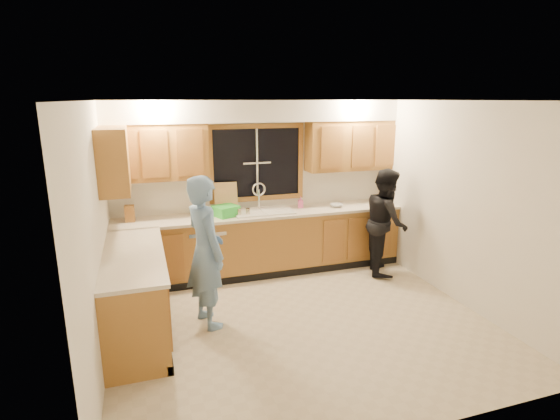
# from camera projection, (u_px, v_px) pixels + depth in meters

# --- Properties ---
(floor) EXTENTS (4.20, 4.20, 0.00)m
(floor) POSITION_uv_depth(u_px,v_px,m) (301.00, 321.00, 5.08)
(floor) COLOR #C5B597
(floor) RESTS_ON ground
(ceiling) EXTENTS (4.20, 4.20, 0.00)m
(ceiling) POSITION_uv_depth(u_px,v_px,m) (304.00, 100.00, 4.47)
(ceiling) COLOR silver
(wall_back) EXTENTS (4.20, 0.00, 4.20)m
(wall_back) POSITION_uv_depth(u_px,v_px,m) (257.00, 186.00, 6.53)
(wall_back) COLOR white
(wall_back) RESTS_ON ground
(wall_left) EXTENTS (0.00, 3.80, 3.80)m
(wall_left) POSITION_uv_depth(u_px,v_px,m) (96.00, 236.00, 4.15)
(wall_left) COLOR white
(wall_left) RESTS_ON ground
(wall_right) EXTENTS (0.00, 3.80, 3.80)m
(wall_right) POSITION_uv_depth(u_px,v_px,m) (461.00, 204.00, 5.40)
(wall_right) COLOR white
(wall_right) RESTS_ON ground
(base_cabinets_back) EXTENTS (4.20, 0.60, 0.88)m
(base_cabinets_back) POSITION_uv_depth(u_px,v_px,m) (263.00, 244.00, 6.45)
(base_cabinets_back) COLOR #A97231
(base_cabinets_back) RESTS_ON ground
(base_cabinets_left) EXTENTS (0.60, 1.90, 0.88)m
(base_cabinets_left) POSITION_uv_depth(u_px,v_px,m) (136.00, 295.00, 4.76)
(base_cabinets_left) COLOR #A97231
(base_cabinets_left) RESTS_ON ground
(countertop_back) EXTENTS (4.20, 0.63, 0.04)m
(countertop_back) POSITION_uv_depth(u_px,v_px,m) (263.00, 214.00, 6.32)
(countertop_back) COLOR beige
(countertop_back) RESTS_ON base_cabinets_back
(countertop_left) EXTENTS (0.63, 1.90, 0.04)m
(countertop_left) POSITION_uv_depth(u_px,v_px,m) (134.00, 255.00, 4.65)
(countertop_left) COLOR beige
(countertop_left) RESTS_ON base_cabinets_left
(upper_cabinets_left) EXTENTS (1.35, 0.33, 0.75)m
(upper_cabinets_left) POSITION_uv_depth(u_px,v_px,m) (156.00, 152.00, 5.81)
(upper_cabinets_left) COLOR #A97231
(upper_cabinets_left) RESTS_ON wall_back
(upper_cabinets_right) EXTENTS (1.35, 0.33, 0.75)m
(upper_cabinets_right) POSITION_uv_depth(u_px,v_px,m) (350.00, 146.00, 6.66)
(upper_cabinets_right) COLOR #A97231
(upper_cabinets_right) RESTS_ON wall_back
(upper_cabinets_return) EXTENTS (0.33, 0.90, 0.75)m
(upper_cabinets_return) POSITION_uv_depth(u_px,v_px,m) (114.00, 160.00, 5.09)
(upper_cabinets_return) COLOR #A97231
(upper_cabinets_return) RESTS_ON wall_left
(soffit) EXTENTS (4.20, 0.35, 0.30)m
(soffit) POSITION_uv_depth(u_px,v_px,m) (259.00, 111.00, 6.09)
(soffit) COLOR white
(soffit) RESTS_ON wall_back
(window_frame) EXTENTS (1.44, 0.03, 1.14)m
(window_frame) POSITION_uv_depth(u_px,v_px,m) (257.00, 163.00, 6.43)
(window_frame) COLOR black
(window_frame) RESTS_ON wall_back
(sink) EXTENTS (0.86, 0.52, 0.57)m
(sink) POSITION_uv_depth(u_px,v_px,m) (263.00, 216.00, 6.35)
(sink) COLOR white
(sink) RESTS_ON countertop_back
(dishwasher) EXTENTS (0.60, 0.56, 0.82)m
(dishwasher) POSITION_uv_depth(u_px,v_px,m) (206.00, 252.00, 6.19)
(dishwasher) COLOR white
(dishwasher) RESTS_ON floor
(stove) EXTENTS (0.58, 0.75, 0.90)m
(stove) POSITION_uv_depth(u_px,v_px,m) (136.00, 318.00, 4.23)
(stove) COLOR white
(stove) RESTS_ON floor
(man) EXTENTS (0.57, 0.72, 1.73)m
(man) POSITION_uv_depth(u_px,v_px,m) (206.00, 252.00, 4.85)
(man) COLOR #6891C5
(man) RESTS_ON floor
(woman) EXTENTS (0.83, 0.92, 1.56)m
(woman) POSITION_uv_depth(u_px,v_px,m) (386.00, 222.00, 6.37)
(woman) COLOR black
(woman) RESTS_ON floor
(knife_block) EXTENTS (0.13, 0.11, 0.22)m
(knife_block) POSITION_uv_depth(u_px,v_px,m) (130.00, 214.00, 5.82)
(knife_block) COLOR #A1672C
(knife_block) RESTS_ON countertop_back
(cutting_board) EXTENTS (0.34, 0.14, 0.43)m
(cutting_board) POSITION_uv_depth(u_px,v_px,m) (226.00, 197.00, 6.27)
(cutting_board) COLOR tan
(cutting_board) RESTS_ON countertop_back
(dish_crate) EXTENTS (0.40, 0.39, 0.14)m
(dish_crate) POSITION_uv_depth(u_px,v_px,m) (226.00, 211.00, 6.12)
(dish_crate) COLOR green
(dish_crate) RESTS_ON countertop_back
(soap_bottle) EXTENTS (0.09, 0.10, 0.17)m
(soap_bottle) POSITION_uv_depth(u_px,v_px,m) (301.00, 202.00, 6.58)
(soap_bottle) COLOR #D75190
(soap_bottle) RESTS_ON countertop_back
(bowl) EXTENTS (0.20, 0.20, 0.05)m
(bowl) POSITION_uv_depth(u_px,v_px,m) (336.00, 205.00, 6.64)
(bowl) COLOR silver
(bowl) RESTS_ON countertop_back
(can_left) EXTENTS (0.08, 0.08, 0.11)m
(can_left) POSITION_uv_depth(u_px,v_px,m) (239.00, 212.00, 6.10)
(can_left) COLOR #C1B495
(can_left) RESTS_ON countertop_back
(can_right) EXTENTS (0.06, 0.06, 0.11)m
(can_right) POSITION_uv_depth(u_px,v_px,m) (248.00, 212.00, 6.13)
(can_right) COLOR #C1B495
(can_right) RESTS_ON countertop_back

